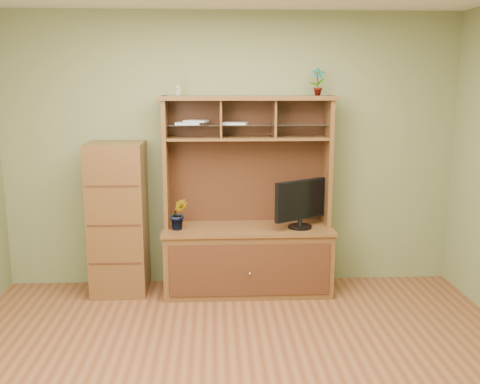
{
  "coord_description": "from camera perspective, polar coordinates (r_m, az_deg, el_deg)",
  "views": [
    {
      "loc": [
        -0.17,
        -3.29,
        2.01
      ],
      "look_at": [
        0.05,
        1.2,
        1.1
      ],
      "focal_mm": 40.0,
      "sensor_mm": 36.0,
      "label": 1
    }
  ],
  "objects": [
    {
      "name": "room",
      "position": [
        3.35,
        0.13,
        0.14
      ],
      "size": [
        4.54,
        4.04,
        2.74
      ],
      "color": "#5C301A",
      "rests_on": "ground"
    },
    {
      "name": "media_hutch",
      "position": [
        5.24,
        0.82,
        -5.03
      ],
      "size": [
        1.66,
        0.61,
        1.9
      ],
      "color": "#4C2D15",
      "rests_on": "room"
    },
    {
      "name": "monitor",
      "position": [
        5.12,
        6.47,
        -1.16
      ],
      "size": [
        0.52,
        0.35,
        0.47
      ],
      "rotation": [
        0.0,
        0.0,
        0.56
      ],
      "color": "black",
      "rests_on": "media_hutch"
    },
    {
      "name": "orchid_plant",
      "position": [
        5.09,
        -6.56,
        -2.35
      ],
      "size": [
        0.17,
        0.14,
        0.3
      ],
      "primitive_type": "imported",
      "rotation": [
        0.0,
        0.0,
        0.05
      ],
      "color": "#2F591E",
      "rests_on": "media_hutch"
    },
    {
      "name": "top_plant",
      "position": [
        5.18,
        8.27,
        11.59
      ],
      "size": [
        0.14,
        0.09,
        0.26
      ],
      "primitive_type": "imported",
      "rotation": [
        0.0,
        0.0,
        -0.0
      ],
      "color": "#2B6523",
      "rests_on": "media_hutch"
    },
    {
      "name": "reed_diffuser",
      "position": [
        5.1,
        -6.75,
        11.38
      ],
      "size": [
        0.06,
        0.06,
        0.28
      ],
      "color": "silver",
      "rests_on": "media_hutch"
    },
    {
      "name": "magazines",
      "position": [
        5.1,
        -3.64,
        7.4
      ],
      "size": [
        0.69,
        0.22,
        0.04
      ],
      "color": "silver",
      "rests_on": "media_hutch"
    },
    {
      "name": "side_cabinet",
      "position": [
        5.27,
        -12.85,
        -2.82
      ],
      "size": [
        0.53,
        0.48,
        1.47
      ],
      "color": "#4C2D15",
      "rests_on": "room"
    }
  ]
}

